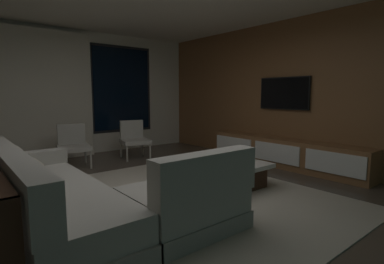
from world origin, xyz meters
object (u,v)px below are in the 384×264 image
Objects in this scene: coffee_table at (217,174)px; accent_chair_by_curtain at (73,143)px; media_console at (285,154)px; book_stack_on_coffee_table at (230,158)px; accent_chair_near_window at (134,137)px; sectional_couch at (88,201)px; mounted_tv at (284,93)px.

accent_chair_by_curtain reaches higher than coffee_table.
accent_chair_by_curtain is 3.91m from media_console.
accent_chair_near_window reaches higher than book_stack_on_coffee_table.
coffee_table is 0.37× the size of media_console.
sectional_couch reaches higher than accent_chair_by_curtain.
sectional_couch is 3.41m from accent_chair_near_window.
media_console is (1.77, 0.05, 0.06)m from coffee_table.
accent_chair_near_window is at bearing 129.66° from mounted_tv.
coffee_table is 2.85m from accent_chair_by_curtain.
mounted_tv reaches higher than coffee_table.
coffee_table is 1.12× the size of mounted_tv.
media_console is (3.74, 0.24, -0.04)m from sectional_couch.
book_stack_on_coffee_table is 2.63m from accent_chair_near_window.
sectional_couch is 0.81× the size of media_console.
sectional_couch is at bearing -176.28° from media_console.
accent_chair_near_window is (0.04, 2.56, 0.25)m from coffee_table.
accent_chair_by_curtain is 0.75× the size of mounted_tv.
accent_chair_by_curtain is (0.75, 2.77, 0.14)m from sectional_couch.
mounted_tv is at bearing 10.04° from book_stack_on_coffee_table.
media_console is at bearing 1.53° from coffee_table.
accent_chair_by_curtain is at bearing 117.74° from book_stack_on_coffee_table.
mounted_tv is (3.17, -2.33, 0.92)m from accent_chair_by_curtain.
coffee_table is 4.03× the size of book_stack_on_coffee_table.
accent_chair_near_window is at bearing 93.09° from book_stack_on_coffee_table.
media_console is at bearing -40.23° from accent_chair_by_curtain.
book_stack_on_coffee_table is 0.09× the size of media_console.
mounted_tv is (1.96, 0.25, 1.16)m from coffee_table.
accent_chair_by_curtain is at bearing 139.77° from media_console.
accent_chair_near_window reaches higher than coffee_table.
book_stack_on_coffee_table is 0.37× the size of accent_chair_by_curtain.
accent_chair_near_window is at bearing 124.66° from media_console.
media_console is at bearing -55.34° from accent_chair_near_window.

